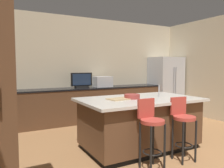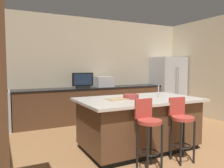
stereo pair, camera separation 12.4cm
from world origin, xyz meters
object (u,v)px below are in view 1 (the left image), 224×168
kitchen_island (139,123)px  bar_stool_left (151,127)px  bar_stool_right (183,123)px  refrigerator (166,85)px  tv_monitor (82,81)px  microwave (103,82)px  fruit_bowl (132,96)px  cutting_board (119,99)px

kitchen_island → bar_stool_left: 0.85m
bar_stool_left → bar_stool_right: bearing=-0.6°
refrigerator → bar_stool_left: bearing=-134.5°
kitchen_island → tv_monitor: 2.37m
tv_monitor → bar_stool_left: 3.07m
refrigerator → tv_monitor: refrigerator is taller
bar_stool_left → bar_stool_right: (0.63, 0.01, -0.01)m
tv_monitor → bar_stool_right: 3.11m
refrigerator → bar_stool_left: refrigerator is taller
microwave → kitchen_island: bearing=-99.6°
bar_stool_left → fruit_bowl: bearing=74.9°
tv_monitor → microwave: bearing=4.7°
refrigerator → cutting_board: 3.71m
bar_stool_left → microwave: bearing=75.5°
bar_stool_right → cutting_board: (-0.68, 0.80, 0.32)m
kitchen_island → bar_stool_left: bar_stool_left is taller
refrigerator → bar_stool_right: size_ratio=1.80×
bar_stool_right → cutting_board: bar_stool_right is taller
bar_stool_left → fruit_bowl: 0.88m
cutting_board → tv_monitor: bearing=86.2°
bar_stool_left → tv_monitor: bearing=87.0°
tv_monitor → bar_stool_right: tv_monitor is taller
kitchen_island → microwave: 2.43m
microwave → bar_stool_right: size_ratio=0.49×
kitchen_island → bar_stool_right: size_ratio=2.16×
refrigerator → bar_stool_right: bearing=-127.8°
tv_monitor → bar_stool_left: bearing=-91.8°
microwave → bar_stool_left: size_ratio=0.48×
tv_monitor → bar_stool_right: (0.53, -3.02, -0.51)m
bar_stool_right → fruit_bowl: size_ratio=3.57×
tv_monitor → fruit_bowl: bearing=-87.5°
microwave → cutting_board: microwave is taller
bar_stool_left → cutting_board: size_ratio=2.55×
bar_stool_left → fruit_bowl: (0.19, 0.78, 0.34)m
refrigerator → tv_monitor: size_ratio=3.11×
bar_stool_left → bar_stool_right: bar_stool_left is taller
refrigerator → fruit_bowl: 3.53m
fruit_bowl → refrigerator: bearing=38.8°
microwave → bar_stool_left: 3.20m
kitchen_island → fruit_bowl: size_ratio=7.71×
kitchen_island → bar_stool_right: bar_stool_right is taller
refrigerator → cutting_board: bearing=-143.8°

